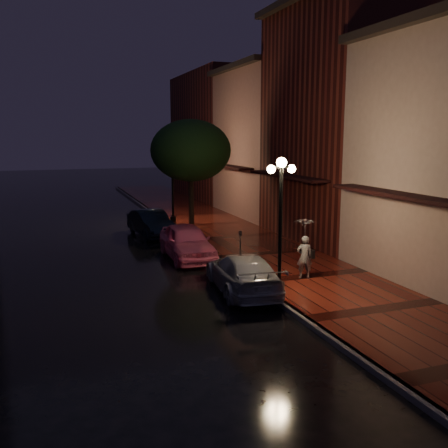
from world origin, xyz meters
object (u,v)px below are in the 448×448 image
object	(u,v)px
streetlamp_far	(172,180)
woman_with_umbrella	(305,239)
streetlamp_near	(280,217)
silver_car	(243,273)
navy_car	(151,223)
street_tree	(191,153)
pink_car	(187,242)
parking_meter	(240,242)

from	to	relation	value
streetlamp_far	woman_with_umbrella	size ratio (longest dim) A/B	2.03
streetlamp_near	silver_car	xyz separation A→B (m)	(-0.95, 0.80, -1.96)
silver_car	navy_car	bearing A→B (deg)	-78.71
street_tree	navy_car	world-z (taller)	street_tree
pink_car	navy_car	size ratio (longest dim) A/B	1.05
street_tree	navy_car	size ratio (longest dim) A/B	1.42
streetlamp_near	parking_meter	distance (m)	4.61
woman_with_umbrella	parking_meter	size ratio (longest dim) A/B	1.77
streetlamp_near	navy_car	bearing A→B (deg)	99.88
pink_car	woman_with_umbrella	distance (m)	5.58
streetlamp_far	silver_car	xyz separation A→B (m)	(-0.95, -13.20, -1.96)
street_tree	navy_car	distance (m)	4.18
silver_car	woman_with_umbrella	distance (m)	2.65
street_tree	pink_car	bearing A→B (deg)	-108.33
street_tree	silver_car	xyz separation A→B (m)	(-1.21, -10.20, -3.61)
streetlamp_near	silver_car	distance (m)	2.32
silver_car	pink_car	bearing A→B (deg)	-77.96
navy_car	parking_meter	bearing A→B (deg)	-78.98
streetlamp_far	pink_car	world-z (taller)	streetlamp_far
woman_with_umbrella	parking_meter	xyz separation A→B (m)	(-1.18, 3.16, -0.68)
pink_car	navy_car	distance (m)	5.26
streetlamp_far	pink_car	bearing A→B (deg)	-100.17
streetlamp_near	parking_meter	world-z (taller)	streetlamp_near
navy_car	woman_with_umbrella	distance (m)	10.49
streetlamp_near	woman_with_umbrella	size ratio (longest dim) A/B	2.03
woman_with_umbrella	pink_car	bearing A→B (deg)	-37.75
navy_car	woman_with_umbrella	size ratio (longest dim) A/B	1.92
pink_car	silver_car	size ratio (longest dim) A/B	0.98
silver_car	parking_meter	distance (m)	3.71
streetlamp_far	navy_car	world-z (taller)	streetlamp_far
streetlamp_far	street_tree	distance (m)	3.44
navy_car	parking_meter	xyz separation A→B (m)	(2.25, -6.72, 0.20)
streetlamp_near	pink_car	size ratio (longest dim) A/B	1.00
woman_with_umbrella	parking_meter	bearing A→B (deg)	-50.13
streetlamp_near	navy_car	world-z (taller)	streetlamp_near
streetlamp_near	streetlamp_far	xyz separation A→B (m)	(0.00, 14.00, 0.00)
streetlamp_near	streetlamp_far	distance (m)	14.00
street_tree	parking_meter	world-z (taller)	street_tree
street_tree	silver_car	bearing A→B (deg)	-96.76
street_tree	navy_car	xyz separation A→B (m)	(-2.17, -0.01, -3.57)
silver_car	woman_with_umbrella	bearing A→B (deg)	-167.02
streetlamp_near	street_tree	world-z (taller)	street_tree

